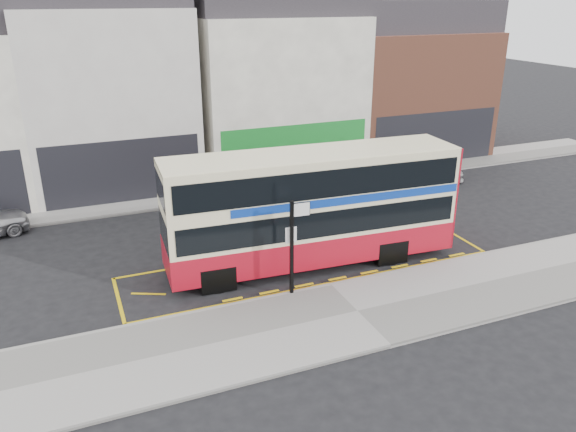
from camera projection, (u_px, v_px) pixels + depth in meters
name	position (u px, v px, depth m)	size (l,w,h in m)	color
ground	(326.00, 283.00, 20.01)	(120.00, 120.00, 0.00)	black
pavement	(357.00, 313.00, 18.00)	(40.00, 4.00, 0.15)	gray
kerb	(331.00, 286.00, 19.66)	(40.00, 0.15, 0.15)	gray
far_pavement	(235.00, 189.00, 29.45)	(50.00, 3.00, 0.15)	gray
road_markings	(308.00, 264.00, 21.38)	(14.00, 3.40, 0.01)	#DDB80B
terrace_left	(107.00, 83.00, 29.02)	(8.00, 8.01, 11.80)	silver
terrace_green_shop	(269.00, 79.00, 32.27)	(9.00, 8.01, 11.30)	white
terrace_right	(402.00, 79.00, 35.62)	(9.00, 8.01, 10.30)	#9D573E
double_decker_bus	(313.00, 207.00, 20.72)	(11.01, 3.11, 4.35)	beige
bus_stop_post	(294.00, 239.00, 18.38)	(0.82, 0.15, 3.31)	black
car_grey	(279.00, 183.00, 28.19)	(1.61, 4.61, 1.52)	#3F4147
car_white	(417.00, 169.00, 30.37)	(2.15, 5.30, 1.54)	#BABABA
street_tree_right	(348.00, 116.00, 31.58)	(2.17, 2.17, 4.69)	#302115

